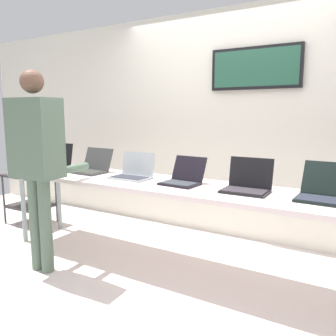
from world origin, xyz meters
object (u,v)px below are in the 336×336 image
object	(u,v)px
laptop_station_0	(53,163)
laptop_station_5	(323,191)
storage_cart	(30,190)
laptop_station_2	(133,172)
person	(37,152)
workbench	(174,189)
laptop_station_4	(247,184)
laptop_station_1	(91,167)
laptop_station_3	(183,178)

from	to	relation	value
laptop_station_0	laptop_station_5	distance (m)	2.82
laptop_station_5	storage_cart	size ratio (longest dim) A/B	0.63
laptop_station_0	storage_cart	bearing A→B (deg)	166.11
laptop_station_0	laptop_station_2	size ratio (longest dim) A/B	1.07
laptop_station_0	person	xyz separation A→B (m)	(0.59, -0.68, 0.22)
laptop_station_2	storage_cart	xyz separation A→B (m)	(-1.81, 0.19, -0.42)
workbench	laptop_station_4	size ratio (longest dim) A/B	10.41
laptop_station_1	laptop_station_4	world-z (taller)	laptop_station_4
workbench	storage_cart	bearing A→B (deg)	174.43
workbench	person	world-z (taller)	person
laptop_station_5	storage_cart	world-z (taller)	laptop_station_5
laptop_station_3	storage_cart	size ratio (longest dim) A/B	0.54
person	laptop_station_4	bearing A→B (deg)	21.59
workbench	laptop_station_4	distance (m)	0.66
laptop_station_3	laptop_station_5	distance (m)	1.13
workbench	laptop_station_2	distance (m)	0.49
laptop_station_2	storage_cart	distance (m)	1.86
person	laptop_station_1	bearing A→B (deg)	92.54
workbench	person	xyz separation A→B (m)	(-1.03, -0.62, 0.33)
laptop_station_0	laptop_station_2	bearing A→B (deg)	-1.34
person	laptop_station_0	bearing A→B (deg)	131.07
workbench	laptop_station_1	size ratio (longest dim) A/B	9.75
person	laptop_station_3	bearing A→B (deg)	31.24
laptop_station_2	laptop_station_0	bearing A→B (deg)	178.66
workbench	laptop_station_4	bearing A→B (deg)	3.54
laptop_station_2	person	distance (m)	0.88
laptop_station_5	laptop_station_1	bearing A→B (deg)	179.86
laptop_station_0	workbench	bearing A→B (deg)	-2.07
laptop_station_0	laptop_station_5	xyz separation A→B (m)	(2.82, 0.01, -0.00)
laptop_station_3	laptop_station_5	world-z (taller)	laptop_station_5
laptop_station_1	storage_cart	world-z (taller)	laptop_station_1
laptop_station_3	laptop_station_1	bearing A→B (deg)	178.13
laptop_station_5	laptop_station_0	bearing A→B (deg)	-179.74
workbench	laptop_station_2	xyz separation A→B (m)	(-0.48, 0.03, 0.10)
storage_cart	person	bearing A→B (deg)	-33.91
workbench	laptop_station_1	bearing A→B (deg)	175.84
workbench	laptop_station_2	size ratio (longest dim) A/B	10.16
laptop_station_0	laptop_station_5	bearing A→B (deg)	0.26
storage_cart	laptop_station_2	bearing A→B (deg)	-6.03
workbench	laptop_station_3	distance (m)	0.13
laptop_station_2	laptop_station_3	bearing A→B (deg)	0.88
laptop_station_4	person	world-z (taller)	person
laptop_station_2	laptop_station_4	bearing A→B (deg)	0.42
laptop_station_3	person	distance (m)	1.30
laptop_station_3	storage_cart	distance (m)	2.39
laptop_station_5	person	world-z (taller)	person
laptop_station_1	workbench	bearing A→B (deg)	-4.16
laptop_station_0	laptop_station_4	xyz separation A→B (m)	(2.26, -0.02, -0.00)
laptop_station_4	person	distance (m)	1.81
laptop_station_2	laptop_station_5	size ratio (longest dim) A/B	0.90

